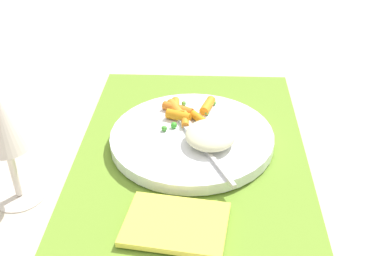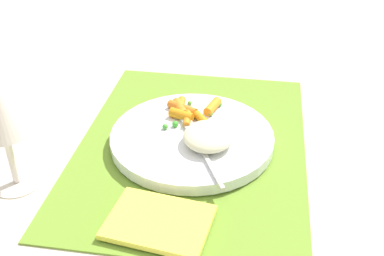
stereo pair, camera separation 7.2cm
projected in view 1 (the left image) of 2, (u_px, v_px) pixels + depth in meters
ground_plane at (192, 146)px, 0.76m from camera, size 2.40×2.40×0.00m
placemat at (192, 144)px, 0.76m from camera, size 0.48×0.36×0.01m
plate at (192, 138)px, 0.75m from camera, size 0.26×0.26×0.02m
rice_mound at (211, 135)px, 0.72m from camera, size 0.08×0.08×0.03m
carrot_portion at (185, 111)px, 0.79m from camera, size 0.09×0.09×0.02m
pea_scatter at (191, 119)px, 0.78m from camera, size 0.09×0.09×0.01m
fork at (200, 142)px, 0.72m from camera, size 0.18×0.09×0.01m
wine_glass at (1, 123)px, 0.59m from camera, size 0.07×0.07×0.17m
napkin at (176, 224)px, 0.60m from camera, size 0.11×0.14×0.01m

